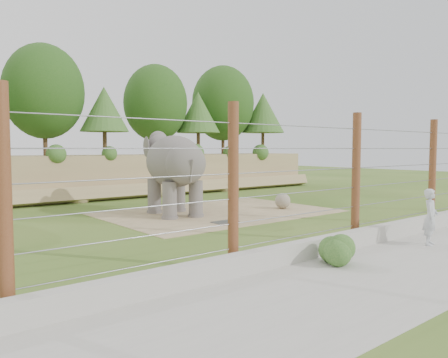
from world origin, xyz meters
TOP-DOWN VIEW (x-y plane):
  - ground at (0.00, 0.00)m, footprint 90.00×90.00m
  - back_embankment at (0.59, 12.68)m, footprint 30.00×5.52m
  - dirt_patch at (0.50, 3.00)m, footprint 10.00×7.00m
  - drain_grate at (-1.02, 0.70)m, footprint 1.00×0.60m
  - elephant at (-1.48, 3.59)m, footprint 2.74×4.76m
  - stone_ball at (3.60, 1.96)m, footprint 0.74×0.74m
  - retaining_wall at (0.00, -5.00)m, footprint 26.00×0.35m
  - walkway at (0.00, -7.00)m, footprint 26.00×4.00m
  - barrier_fence at (0.00, -4.50)m, footprint 20.26×0.26m
  - walkway_shrub at (-2.82, -5.80)m, footprint 0.70×0.70m
  - zookeeper at (1.23, -6.27)m, footprint 0.72×0.59m

SIDE VIEW (x-z plane):
  - ground at x=0.00m, z-range 0.00..0.00m
  - walkway at x=0.00m, z-range 0.00..0.01m
  - dirt_patch at x=0.50m, z-range 0.00..0.02m
  - drain_grate at x=-1.02m, z-range 0.02..0.05m
  - retaining_wall at x=0.00m, z-range 0.00..0.50m
  - walkway_shrub at x=-2.82m, z-range 0.01..0.71m
  - stone_ball at x=3.60m, z-range 0.02..0.76m
  - zookeeper at x=1.23m, z-range 0.01..1.70m
  - elephant at x=-1.48m, z-range 0.00..3.62m
  - barrier_fence at x=0.00m, z-range 0.00..4.00m
  - back_embankment at x=0.59m, z-range -0.42..8.35m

